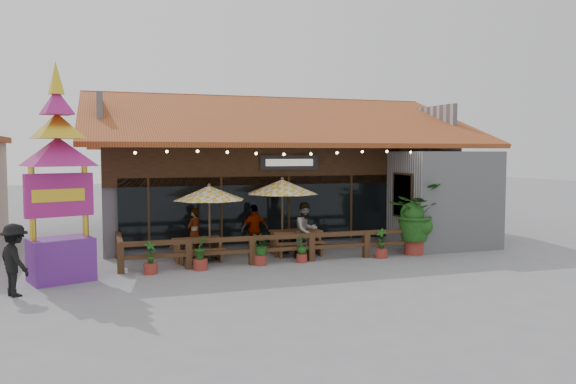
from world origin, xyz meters
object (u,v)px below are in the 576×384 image
object	(u,v)px
umbrella_left	(209,193)
umbrella_right	(282,187)
picnic_table_left	(197,246)
picnic_table_right	(296,238)
thai_sign_tower	(58,157)
tropical_plant	(415,214)
pedestrian	(15,260)

from	to	relation	value
umbrella_left	umbrella_right	distance (m)	2.61
picnic_table_left	picnic_table_right	bearing A→B (deg)	2.47
umbrella_left	thai_sign_tower	bearing A→B (deg)	-158.91
umbrella_right	picnic_table_right	xyz separation A→B (m)	(0.45, -0.10, -1.80)
umbrella_left	umbrella_right	size ratio (longest dim) A/B	0.87
umbrella_right	tropical_plant	world-z (taller)	umbrella_right
pedestrian	picnic_table_right	bearing A→B (deg)	-99.65
picnic_table_left	thai_sign_tower	distance (m)	5.27
pedestrian	picnic_table_left	bearing A→B (deg)	-88.86
picnic_table_right	pedestrian	bearing A→B (deg)	-158.92
umbrella_left	umbrella_right	xyz separation A→B (m)	(2.60, 0.23, 0.15)
picnic_table_left	thai_sign_tower	size ratio (longest dim) A/B	0.26
picnic_table_left	pedestrian	size ratio (longest dim) A/B	0.92
picnic_table_right	umbrella_left	bearing A→B (deg)	-177.52
umbrella_left	thai_sign_tower	xyz separation A→B (m)	(-4.46, -1.72, 1.20)
picnic_table_left	tropical_plant	xyz separation A→B (m)	(7.39, -1.19, 0.93)
umbrella_left	thai_sign_tower	world-z (taller)	thai_sign_tower
picnic_table_right	thai_sign_tower	distance (m)	8.25
umbrella_right	picnic_table_right	bearing A→B (deg)	-11.92
picnic_table_right	tropical_plant	distance (m)	4.24
tropical_plant	picnic_table_right	bearing A→B (deg)	161.21
picnic_table_left	tropical_plant	world-z (taller)	tropical_plant
umbrella_right	picnic_table_right	world-z (taller)	umbrella_right
umbrella_left	pedestrian	size ratio (longest dim) A/B	1.41
picnic_table_left	picnic_table_right	xyz separation A→B (m)	(3.46, 0.15, 0.06)
picnic_table_right	tropical_plant	bearing A→B (deg)	-18.79
umbrella_left	picnic_table_left	xyz separation A→B (m)	(-0.41, -0.02, -1.71)
umbrella_right	thai_sign_tower	xyz separation A→B (m)	(-7.06, -1.95, 1.06)
tropical_plant	pedestrian	distance (m)	12.56
umbrella_right	tropical_plant	distance (m)	4.70
thai_sign_tower	pedestrian	size ratio (longest dim) A/B	3.58
umbrella_left	picnic_table_left	distance (m)	1.76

